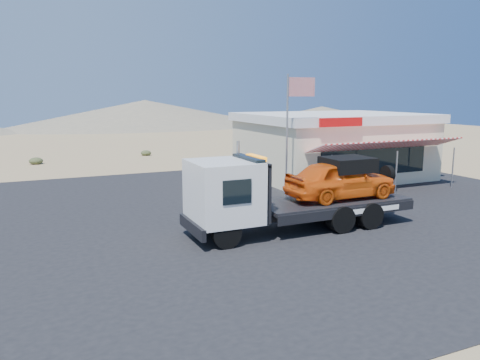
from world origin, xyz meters
The scene contains 7 objects.
ground centered at (0.00, 0.00, 0.00)m, with size 120.00×120.00×0.00m, color #A1805B.
asphalt_lot centered at (2.00, 3.00, 0.01)m, with size 32.00×24.00×0.02m, color black.
tow_truck centered at (2.42, -0.23, 1.57)m, with size 8.71×2.58×2.91m.
white_sedan centered at (6.85, 3.39, 0.70)m, with size 1.43×4.11×1.35m, color silver.
jerky_store centered at (10.50, 8.97, 1.99)m, with size 10.40×9.97×3.90m.
flagpole centered at (4.93, 4.50, 3.76)m, with size 1.55×0.10×6.00m.
distant_hills centered at (-9.77, 55.14, 1.89)m, with size 126.00×48.00×4.20m.
Camera 1 is at (-6.52, -15.05, 5.08)m, focal length 35.00 mm.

